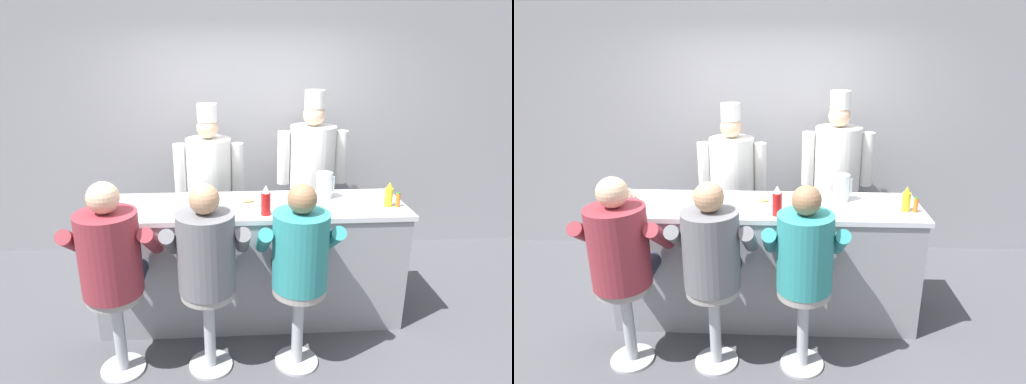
# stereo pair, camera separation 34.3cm
# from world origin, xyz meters

# --- Properties ---
(ground_plane) EXTENTS (20.00, 20.00, 0.00)m
(ground_plane) POSITION_xyz_m (0.00, 0.00, 0.00)
(ground_plane) COLOR #4C4C51
(wall_back) EXTENTS (10.00, 0.06, 2.70)m
(wall_back) POSITION_xyz_m (0.00, 1.76, 1.35)
(wall_back) COLOR #99999E
(wall_back) RESTS_ON ground_plane
(diner_counter) EXTENTS (2.53, 0.69, 1.03)m
(diner_counter) POSITION_xyz_m (0.00, 0.34, 0.52)
(diner_counter) COLOR gray
(diner_counter) RESTS_ON ground_plane
(ketchup_bottle_red) EXTENTS (0.07, 0.07, 0.24)m
(ketchup_bottle_red) POSITION_xyz_m (0.10, 0.11, 1.14)
(ketchup_bottle_red) COLOR red
(ketchup_bottle_red) RESTS_ON diner_counter
(mustard_bottle_yellow) EXTENTS (0.07, 0.07, 0.20)m
(mustard_bottle_yellow) POSITION_xyz_m (1.11, 0.24, 1.12)
(mustard_bottle_yellow) COLOR yellow
(mustard_bottle_yellow) RESTS_ON diner_counter
(hot_sauce_bottle_orange) EXTENTS (0.04, 0.04, 0.12)m
(hot_sauce_bottle_orange) POSITION_xyz_m (1.18, 0.22, 1.09)
(hot_sauce_bottle_orange) COLOR orange
(hot_sauce_bottle_orange) RESTS_ON diner_counter
(water_pitcher_clear) EXTENTS (0.15, 0.13, 0.23)m
(water_pitcher_clear) POSITION_xyz_m (0.63, 0.47, 1.14)
(water_pitcher_clear) COLOR silver
(water_pitcher_clear) RESTS_ON diner_counter
(breakfast_plate) EXTENTS (0.24, 0.24, 0.05)m
(breakfast_plate) POSITION_xyz_m (-0.03, 0.37, 1.04)
(breakfast_plate) COLOR white
(breakfast_plate) RESTS_ON diner_counter
(cereal_bowl) EXTENTS (0.14, 0.14, 0.06)m
(cereal_bowl) POSITION_xyz_m (-0.43, 0.12, 1.06)
(cereal_bowl) COLOR #B24C47
(cereal_bowl) RESTS_ON diner_counter
(coffee_mug_tan) EXTENTS (0.14, 0.10, 0.08)m
(coffee_mug_tan) POSITION_xyz_m (-1.19, 0.44, 1.07)
(coffee_mug_tan) COLOR beige
(coffee_mug_tan) RESTS_ON diner_counter
(diner_seated_maroon) EXTENTS (0.62, 0.61, 1.45)m
(diner_seated_maroon) POSITION_xyz_m (-0.98, -0.28, 0.89)
(diner_seated_maroon) COLOR #B2B5BA
(diner_seated_maroon) RESTS_ON ground_plane
(diner_seated_grey) EXTENTS (0.60, 0.59, 1.42)m
(diner_seated_grey) POSITION_xyz_m (-0.34, -0.29, 0.88)
(diner_seated_grey) COLOR #B2B5BA
(diner_seated_grey) RESTS_ON ground_plane
(diner_seated_teal) EXTENTS (0.59, 0.58, 1.41)m
(diner_seated_teal) POSITION_xyz_m (0.30, -0.29, 0.87)
(diner_seated_teal) COLOR #B2B5BA
(diner_seated_teal) RESTS_ON ground_plane
(cook_in_whites_near) EXTENTS (0.68, 0.44, 1.75)m
(cook_in_whites_near) POSITION_xyz_m (-0.38, 1.15, 0.96)
(cook_in_whites_near) COLOR #232328
(cook_in_whites_near) RESTS_ON ground_plane
(cook_in_whites_far) EXTENTS (0.73, 0.46, 1.86)m
(cook_in_whites_far) POSITION_xyz_m (0.68, 1.30, 1.02)
(cook_in_whites_far) COLOR #232328
(cook_in_whites_far) RESTS_ON ground_plane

